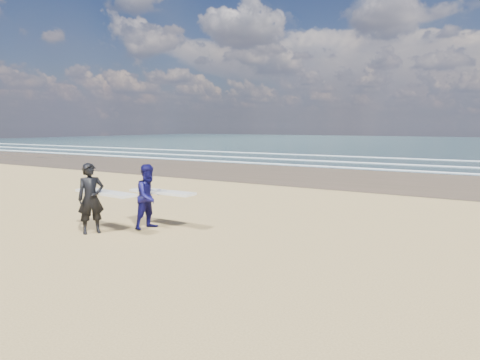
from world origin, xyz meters
The scene contains 2 objects.
surfer_near centered at (0.03, 0.66, 1.02)m, with size 2.24×1.16×2.00m.
surfer_far centered at (1.03, 1.93, 0.96)m, with size 2.20×1.13×1.92m.
Camera 1 is at (9.72, -7.42, 3.04)m, focal length 32.00 mm.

